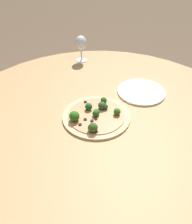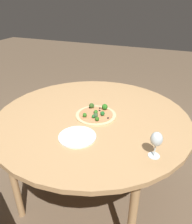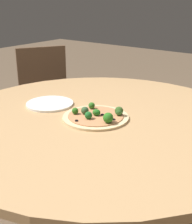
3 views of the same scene
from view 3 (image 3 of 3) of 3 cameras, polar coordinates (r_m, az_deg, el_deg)
dining_table at (r=1.42m, az=0.66°, el=-2.98°), size 1.39×1.39×0.78m
chair at (r=2.45m, az=-8.91°, el=1.52°), size 0.55×0.55×0.91m
pizza at (r=1.36m, az=0.20°, el=-0.72°), size 0.29×0.29×0.06m
plate_near at (r=1.56m, az=-8.45°, el=1.52°), size 0.23×0.23×0.01m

